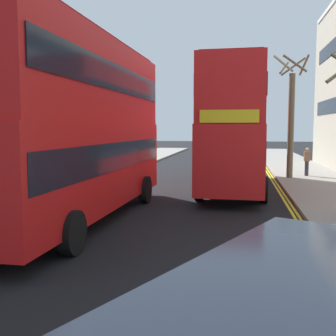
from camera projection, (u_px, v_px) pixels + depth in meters
The scene contains 7 objects.
sidewalk_left at pixel (27, 194), 17.57m from camera, with size 4.00×80.00×0.14m, color gray.
kerb_line_outer at pixel (298, 215), 13.77m from camera, with size 0.10×56.00×0.01m, color yellow.
kerb_line_inner at pixel (293, 214), 13.79m from camera, with size 0.10×56.00×0.01m, color yellow.
double_decker_bus_away at pixel (78, 124), 12.63m from camera, with size 2.98×10.86×5.64m.
double_decker_bus_oncoming at pixel (235, 125), 19.17m from camera, with size 3.03×10.87×5.64m.
pedestrian_far at pixel (307, 161), 23.73m from camera, with size 0.34×0.22×1.62m.
street_tree_mid at pixel (291, 118), 22.64m from camera, with size 1.85×1.84×6.73m.
Camera 1 is at (2.42, -0.09, 2.90)m, focal length 44.01 mm.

